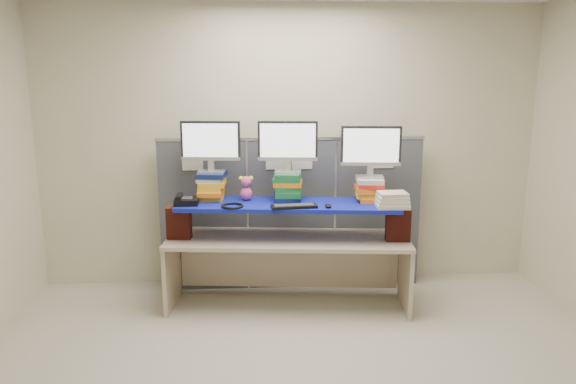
{
  "coord_description": "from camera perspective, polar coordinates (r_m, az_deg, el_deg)",
  "views": [
    {
      "loc": [
        -0.4,
        -3.58,
        2.21
      ],
      "look_at": [
        -0.07,
        1.3,
        1.1
      ],
      "focal_mm": 35.0,
      "sensor_mm": 36.0,
      "label": 1
    }
  ],
  "objects": [
    {
      "name": "book_stack_right",
      "position": [
        5.16,
        8.28,
        0.32
      ],
      "size": [
        0.28,
        0.33,
        0.21
      ],
      "color": "orange",
      "rests_on": "blue_board"
    },
    {
      "name": "room",
      "position": [
        3.69,
        2.39,
        0.17
      ],
      "size": [
        5.0,
        4.0,
        2.8
      ],
      "color": "beige",
      "rests_on": "ground"
    },
    {
      "name": "headset",
      "position": [
        4.91,
        -5.69,
        -1.4
      ],
      "size": [
        0.22,
        0.22,
        0.02
      ],
      "primitive_type": "torus",
      "rotation": [
        0.0,
        0.0,
        -0.11
      ],
      "color": "black",
      "rests_on": "blue_board"
    },
    {
      "name": "brick_pier_right",
      "position": [
        5.1,
        11.11,
        -3.29
      ],
      "size": [
        0.22,
        0.14,
        0.29
      ],
      "primitive_type": "cube",
      "rotation": [
        0.0,
        0.0,
        -0.1
      ],
      "color": "maroon",
      "rests_on": "desk"
    },
    {
      "name": "cubicle_partition",
      "position": [
        5.57,
        0.35,
        -2.17
      ],
      "size": [
        2.6,
        0.06,
        1.53
      ],
      "color": "#43464F",
      "rests_on": "ground"
    },
    {
      "name": "binder_stack",
      "position": [
        4.96,
        10.56,
        -0.82
      ],
      "size": [
        0.28,
        0.23,
        0.13
      ],
      "rotation": [
        0.0,
        0.0,
        -0.02
      ],
      "color": "beige",
      "rests_on": "blue_board"
    },
    {
      "name": "monitor_left",
      "position": [
        5.13,
        -7.87,
        4.91
      ],
      "size": [
        0.54,
        0.17,
        0.47
      ],
      "rotation": [
        0.0,
        0.0,
        -0.1
      ],
      "color": "#B1B1B6",
      "rests_on": "book_stack_left"
    },
    {
      "name": "desk_phone",
      "position": [
        5.06,
        -10.35,
        -0.87
      ],
      "size": [
        0.21,
        0.19,
        0.09
      ],
      "rotation": [
        0.0,
        0.0,
        0.01
      ],
      "color": "black",
      "rests_on": "blue_board"
    },
    {
      "name": "brick_pier_left",
      "position": [
        5.16,
        -11.01,
        -3.09
      ],
      "size": [
        0.22,
        0.14,
        0.29
      ],
      "primitive_type": "cube",
      "rotation": [
        0.0,
        0.0,
        -0.1
      ],
      "color": "maroon",
      "rests_on": "desk"
    },
    {
      "name": "plush_toy",
      "position": [
        5.12,
        -4.27,
        0.42
      ],
      "size": [
        0.13,
        0.1,
        0.23
      ],
      "rotation": [
        0.0,
        0.0,
        -0.25
      ],
      "color": "#D25084",
      "rests_on": "blue_board"
    },
    {
      "name": "mouse",
      "position": [
        4.88,
        4.1,
        -1.41
      ],
      "size": [
        0.07,
        0.1,
        0.03
      ],
      "primitive_type": "ellipsoid",
      "rotation": [
        0.0,
        0.0,
        0.16
      ],
      "color": "black",
      "rests_on": "blue_board"
    },
    {
      "name": "monitor_right",
      "position": [
        5.09,
        8.42,
        4.38
      ],
      "size": [
        0.54,
        0.17,
        0.47
      ],
      "rotation": [
        0.0,
        0.0,
        -0.1
      ],
      "color": "#B1B1B6",
      "rests_on": "book_stack_right"
    },
    {
      "name": "monitor_center",
      "position": [
        5.06,
        -0.02,
        4.94
      ],
      "size": [
        0.54,
        0.17,
        0.47
      ],
      "rotation": [
        0.0,
        0.0,
        -0.1
      ],
      "color": "#B1B1B6",
      "rests_on": "book_stack_center"
    },
    {
      "name": "blue_board",
      "position": [
        5.04,
        0.0,
        -1.31
      ],
      "size": [
        2.03,
        0.69,
        0.04
      ],
      "primitive_type": "cube",
      "rotation": [
        0.0,
        0.0,
        -0.1
      ],
      "color": "navy",
      "rests_on": "brick_pier_left"
    },
    {
      "name": "book_stack_center",
      "position": [
        5.13,
        -0.01,
        0.57
      ],
      "size": [
        0.29,
        0.33,
        0.25
      ],
      "color": "#101D49",
      "rests_on": "blue_board"
    },
    {
      "name": "book_stack_left",
      "position": [
        5.2,
        -7.78,
        0.65
      ],
      "size": [
        0.28,
        0.32,
        0.25
      ],
      "color": "gold",
      "rests_on": "blue_board"
    },
    {
      "name": "desk",
      "position": [
        5.17,
        0.0,
        -6.09
      ],
      "size": [
        2.26,
        0.86,
        0.67
      ],
      "rotation": [
        0.0,
        0.0,
        -0.1
      ],
      "color": "#BDAA90",
      "rests_on": "ground"
    },
    {
      "name": "keyboard",
      "position": [
        4.87,
        0.62,
        -1.45
      ],
      "size": [
        0.41,
        0.17,
        0.03
      ],
      "rotation": [
        0.0,
        0.0,
        0.09
      ],
      "color": "black",
      "rests_on": "blue_board"
    }
  ]
}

